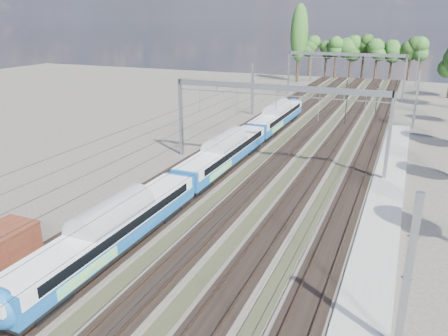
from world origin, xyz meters
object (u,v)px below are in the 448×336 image
at_px(signal_near, 347,102).
at_px(worker, 347,84).
at_px(signal_far, 377,95).
at_px(emu_train, 224,150).

bearing_deg(signal_near, worker, 77.58).
distance_m(worker, signal_far, 31.24).
bearing_deg(emu_train, worker, 87.13).
distance_m(emu_train, signal_near, 28.00).
xyz_separation_m(emu_train, signal_near, (8.76, 26.57, 1.21)).
bearing_deg(emu_train, signal_far, 71.64).
height_order(emu_train, signal_far, signal_far).
relative_size(signal_near, signal_far, 1.10).
relative_size(emu_train, signal_far, 11.37).
bearing_deg(signal_near, signal_far, 51.31).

